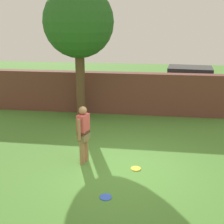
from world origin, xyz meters
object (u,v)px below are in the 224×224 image
tree (79,23)px  frisbee_yellow (136,168)px  car (189,85)px  frisbee_blue (106,197)px  person (83,132)px

tree → frisbee_yellow: size_ratio=18.72×
car → frisbee_yellow: (-2.06, -6.97, -0.85)m
frisbee_blue → tree: bearing=108.9°
tree → frisbee_blue: bearing=-71.1°
car → frisbee_yellow: 7.31m
frisbee_blue → frisbee_yellow: same height
tree → frisbee_blue: size_ratio=18.72×
person → car: car is taller
frisbee_yellow → frisbee_blue: bearing=-112.4°
frisbee_blue → frisbee_yellow: (0.59, 1.42, 0.00)m
frisbee_yellow → car: bearing=73.5°
tree → car: (4.52, 2.92, -2.82)m
tree → car: 6.07m
car → frisbee_blue: bearing=-101.3°
person → car: size_ratio=0.37×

